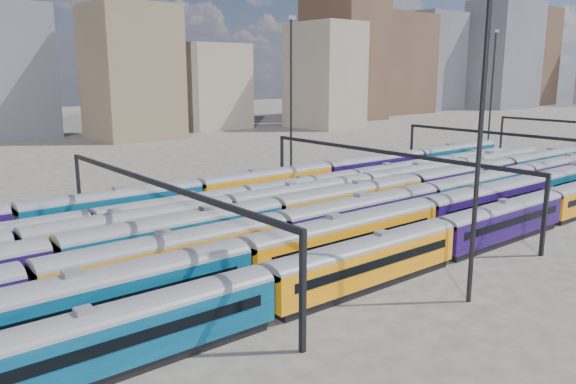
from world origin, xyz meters
TOP-DOWN VIEW (x-y plane):
  - ground at (0.00, 0.00)m, footprint 500.00×500.00m
  - rake_0 at (1.04, -15.00)m, footprint 120.48×2.94m
  - rake_1 at (4.93, -10.00)m, footprint 134.72×3.28m
  - rake_2 at (-21.12, -5.00)m, footprint 153.66×3.21m
  - rake_3 at (15.45, 0.00)m, footprint 132.82×3.24m
  - rake_4 at (-9.34, 5.00)m, footprint 126.68×3.09m
  - rake_5 at (-3.72, 10.00)m, footprint 111.18×2.71m
  - rake_6 at (-7.08, 15.00)m, footprint 127.43×3.11m
  - gantry_1 at (-20.00, 0.00)m, footprint 0.35×40.35m
  - gantry_2 at (10.00, 0.00)m, footprint 0.35×40.35m
  - gantry_3 at (40.00, 0.00)m, footprint 0.35×40.35m
  - mast_2 at (-5.00, -22.00)m, footprint 1.40×0.50m
  - mast_3 at (15.00, 24.00)m, footprint 1.40×0.50m
  - mast_5 at (65.00, 20.00)m, footprint 1.40×0.50m
  - skyline at (104.75, 105.73)m, footprint 399.22×60.48m

SIDE VIEW (x-z plane):
  - ground at x=0.00m, z-range 0.00..0.00m
  - rake_5 at x=-3.72m, z-range 0.11..4.67m
  - rake_0 at x=1.04m, z-range 0.12..5.07m
  - rake_4 at x=-9.34m, z-range 0.13..5.34m
  - rake_6 at x=-7.08m, z-range 0.13..5.37m
  - rake_2 at x=-21.12m, z-range 0.14..5.55m
  - rake_3 at x=15.45m, z-range 0.14..5.60m
  - rake_1 at x=4.93m, z-range 0.14..5.68m
  - gantry_1 at x=-20.00m, z-range 2.78..10.80m
  - gantry_2 at x=10.00m, z-range 2.78..10.80m
  - gantry_3 at x=40.00m, z-range 2.78..10.80m
  - mast_2 at x=-5.00m, z-range 1.17..26.77m
  - mast_3 at x=15.00m, z-range 1.17..26.77m
  - mast_5 at x=65.00m, z-range 1.17..26.77m
  - skyline at x=104.75m, z-range -4.18..45.85m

